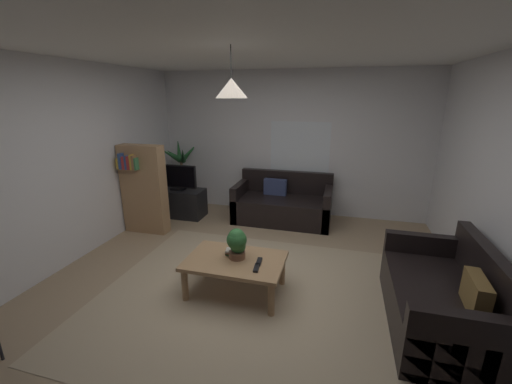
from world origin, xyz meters
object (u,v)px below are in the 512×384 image
Objects in this scene: couch_right_side at (442,301)px; book_on_table_1 at (232,252)px; tv_stand at (180,203)px; book_on_table_0 at (232,254)px; potted_plant_on_table at (237,242)px; potted_palm_corner at (182,178)px; bookshelf_corner at (144,188)px; coffee_table at (235,264)px; remote_on_table_0 at (256,268)px; couch_under_window at (283,205)px; pendant_lamp at (232,88)px; tv at (177,177)px; remote_on_table_1 at (259,262)px; book_on_table_2 at (232,250)px.

couch_right_side reaches higher than book_on_table_1.
tv_stand is at bearing -117.96° from couch_right_side.
book_on_table_0 is 0.21m from potted_plant_on_table.
potted_palm_corner is (-3.94, 2.46, 0.32)m from couch_right_side.
book_on_table_1 is at bearing -31.12° from bookshelf_corner.
coffee_table is 0.13m from book_on_table_0.
potted_palm_corner is (-2.17, 2.56, 0.18)m from remote_on_table_0.
tv_stand reaches higher than coffee_table.
coffee_table is 0.76× the size of bookshelf_corner.
couch_under_window is 4.74× the size of potted_plant_on_table.
bookshelf_corner is (-2.03, -1.03, 0.44)m from couch_under_window.
book_on_table_0 is 0.10× the size of bookshelf_corner.
couch_right_side is 9.41× the size of remote_on_table_0.
couch_right_side is 3.24× the size of pendant_lamp.
potted_palm_corner is at bearing 108.42° from tv.
couch_right_side reaches higher than remote_on_table_0.
bookshelf_corner is at bearing -91.41° from potted_palm_corner.
tv_stand is at bearing 129.76° from remote_on_table_1.
remote_on_table_0 is 0.12× the size of potted_palm_corner.
bookshelf_corner is at bearing -104.12° from tv.
couch_right_side is 4.29m from tv_stand.
remote_on_table_0 is at bearing -31.61° from potted_plant_on_table.
book_on_table_0 is at bearing 124.85° from coffee_table.
book_on_table_2 is (-0.17, -2.17, 0.19)m from couch_under_window.
book_on_table_1 is at bearing 123.81° from coffee_table.
bookshelf_corner is at bearing 148.45° from potted_plant_on_table.
book_on_table_1 reaches higher than remote_on_table_0.
book_on_table_0 is 0.87× the size of remote_on_table_0.
tv_stand is 0.91m from bookshelf_corner.
tv_stand reaches higher than book_on_table_2.
book_on_table_0 is at bearing -94.44° from couch_under_window.
remote_on_table_0 is 2.92m from tv.
couch_right_side is at bearing -6.50° from remote_on_table_1.
pendant_lamp is (1.74, -1.98, 1.93)m from tv_stand.
potted_plant_on_table is (-0.09, -2.22, 0.33)m from couch_under_window.
tv is at bearing -71.58° from potted_palm_corner.
tv_stand is at bearing -171.61° from couch_under_window.
book_on_table_2 is at bearing -75.97° from book_on_table_0.
coffee_table is (-2.04, 0.03, 0.07)m from couch_right_side.
couch_right_side is 9.41× the size of remote_on_table_1.
book_on_table_2 is 0.10× the size of potted_palm_corner.
couch_right_side is 1.42× the size of coffee_table.
tv_stand is at bearing 131.34° from coffee_table.
remote_on_table_1 is at bearing -7.00° from potted_plant_on_table.
remote_on_table_1 is at bearing -90.85° from couch_right_side.
book_on_table_2 reaches higher than coffee_table.
book_on_table_1 is at bearing -51.81° from potted_palm_corner.
remote_on_table_0 is (0.28, -0.13, 0.07)m from coffee_table.
remote_on_table_0 is 0.18× the size of tv_stand.
book_on_table_1 reaches higher than coffee_table.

